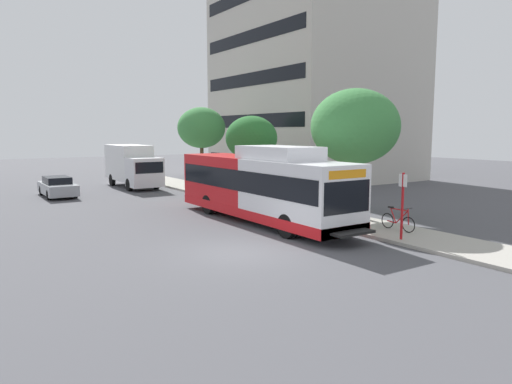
# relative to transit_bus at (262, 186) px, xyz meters

# --- Properties ---
(ground_plane) EXTENTS (120.00, 120.00, 0.00)m
(ground_plane) POSITION_rel_transit_bus_xyz_m (-3.86, 3.65, -1.70)
(ground_plane) COLOR #4C4C51
(sidewalk_curb) EXTENTS (3.00, 56.00, 0.14)m
(sidewalk_curb) POSITION_rel_transit_bus_xyz_m (3.14, 1.65, -1.63)
(sidewalk_curb) COLOR #A8A399
(sidewalk_curb) RESTS_ON ground
(transit_bus) EXTENTS (2.58, 12.25, 3.65)m
(transit_bus) POSITION_rel_transit_bus_xyz_m (0.00, 0.00, 0.00)
(transit_bus) COLOR white
(transit_bus) RESTS_ON ground
(bus_stop_sign_pole) EXTENTS (0.10, 0.36, 2.60)m
(bus_stop_sign_pole) POSITION_rel_transit_bus_xyz_m (2.08, -6.59, -0.05)
(bus_stop_sign_pole) COLOR red
(bus_stop_sign_pole) RESTS_ON sidewalk_curb
(bicycle_parked) EXTENTS (0.52, 1.76, 1.02)m
(bicycle_parked) POSITION_rel_transit_bus_xyz_m (3.30, -5.41, -1.14)
(bicycle_parked) COLOR black
(bicycle_parked) RESTS_ON sidewalk_curb
(street_tree_near_stop) EXTENTS (4.29, 4.29, 6.22)m
(street_tree_near_stop) POSITION_rel_transit_bus_xyz_m (4.16, -1.92, 2.83)
(street_tree_near_stop) COLOR #4C3823
(street_tree_near_stop) RESTS_ON sidewalk_curb
(street_tree_mid_block) EXTENTS (3.39, 3.39, 5.18)m
(street_tree_mid_block) POSITION_rel_transit_bus_xyz_m (4.29, 7.48, 2.16)
(street_tree_mid_block) COLOR #4C3823
(street_tree_mid_block) RESTS_ON sidewalk_curb
(street_tree_far_block) EXTENTS (3.70, 3.70, 6.02)m
(street_tree_far_block) POSITION_rel_transit_bus_xyz_m (4.23, 14.50, 2.87)
(street_tree_far_block) COLOR #4C3823
(street_tree_far_block) RESTS_ON sidewalk_curb
(parked_car_far_lane) EXTENTS (1.80, 4.50, 1.33)m
(parked_car_far_lane) POSITION_rel_transit_bus_xyz_m (-6.39, 14.72, -1.04)
(parked_car_far_lane) COLOR #93999E
(parked_car_far_lane) RESTS_ON ground
(box_truck_background) EXTENTS (2.32, 7.01, 3.25)m
(box_truck_background) POSITION_rel_transit_bus_xyz_m (-0.43, 17.17, 0.04)
(box_truck_background) COLOR silver
(box_truck_background) RESTS_ON ground
(apartment_tower_backdrop) EXTENTS (13.97, 15.57, 27.70)m
(apartment_tower_backdrop) POSITION_rel_transit_bus_xyz_m (16.34, 15.37, 12.14)
(apartment_tower_backdrop) COLOR #BCB7AD
(apartment_tower_backdrop) RESTS_ON ground
(lattice_comm_tower) EXTENTS (1.10, 1.10, 23.39)m
(lattice_comm_tower) POSITION_rel_transit_bus_xyz_m (18.26, 30.71, 5.92)
(lattice_comm_tower) COLOR #B7B7BC
(lattice_comm_tower) RESTS_ON ground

